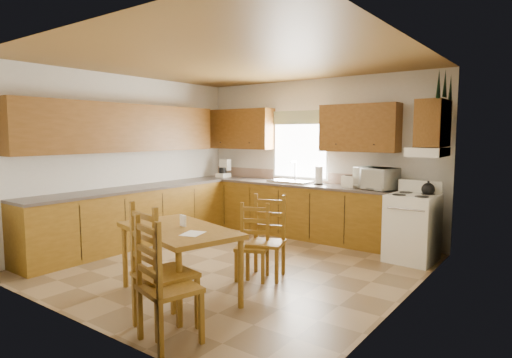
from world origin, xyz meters
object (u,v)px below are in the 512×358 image
Objects in this scene: microwave at (376,178)px; stove at (412,229)px; chair_far_left at (266,238)px; chair_far_right at (252,242)px; chair_near_left at (165,266)px; chair_near_right at (170,280)px; dining_table at (179,262)px.

stove is at bearing -10.43° from microwave.
chair_far_left is 0.18m from chair_far_right.
chair_far_left is 1.10× the size of chair_far_right.
chair_near_left is (-0.51, -3.78, -0.51)m from microwave.
microwave reaches higher than chair_near_right.
chair_near_left is 0.29m from chair_near_right.
chair_far_left reaches higher than stove.
chair_near_left is at bearing -80.47° from microwave.
chair_far_left is at bearing -76.19° from chair_near_left.
microwave is 0.48× the size of chair_near_left.
chair_near_left reaches higher than chair_far_right.
dining_table is 0.76m from chair_near_left.
chair_far_left reaches higher than chair_far_right.
microwave is 3.85m from chair_near_left.
microwave is at bearing 55.72° from chair_far_left.
dining_table is 1.57× the size of chair_far_right.
chair_near_right is at bearing 157.36° from chair_near_left.
microwave is 0.61× the size of chair_far_right.
dining_table is at bearing -32.51° from chair_near_right.
chair_near_right is at bearing -32.39° from dining_table.
chair_near_left is 1.27× the size of chair_far_right.
stove is 2.16m from chair_far_left.
chair_near_left is 1.06× the size of chair_near_right.
microwave is 2.44m from chair_far_right.
chair_far_left is at bearing 85.29° from dining_table.
chair_far_left is at bearing -87.72° from microwave.
microwave reaches higher than chair_far_right.
dining_table is 1.24× the size of chair_near_left.
dining_table is 0.98m from chair_far_right.
chair_near_right is 1.73m from chair_far_right.
chair_near_right is (-0.94, -3.59, 0.08)m from stove.
chair_far_left is (-1.23, -1.77, 0.04)m from stove.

